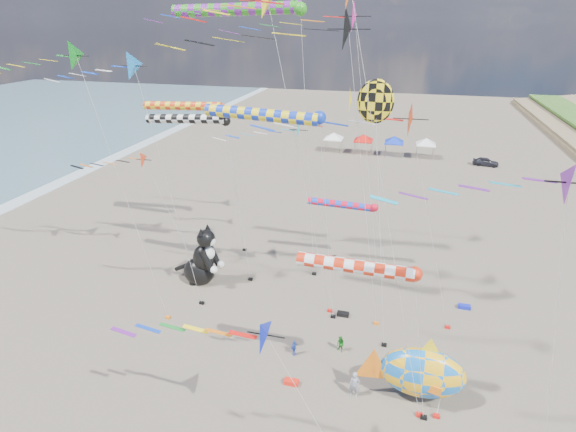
% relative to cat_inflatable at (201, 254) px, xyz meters
% --- Properties ---
extents(delta_kite_0, '(11.20, 2.05, 19.77)m').
position_rel_cat_inflatable_xyz_m(delta_kite_0, '(-5.43, -5.43, 15.66)').
color(delta_kite_0, '#0E7D1E').
rests_on(delta_kite_0, ground).
extents(delta_kite_1, '(13.75, 2.40, 16.40)m').
position_rel_cat_inflatable_xyz_m(delta_kite_1, '(15.03, -1.32, 12.15)').
color(delta_kite_1, red).
rests_on(delta_kite_1, ground).
extents(delta_kite_2, '(9.18, 1.69, 16.62)m').
position_rel_cat_inflatable_xyz_m(delta_kite_2, '(19.33, -13.64, 12.62)').
color(delta_kite_2, '#72189C').
rests_on(delta_kite_2, ground).
extents(delta_kite_3, '(16.21, 2.88, 21.78)m').
position_rel_cat_inflatable_xyz_m(delta_kite_3, '(9.86, -2.18, 17.34)').
color(delta_kite_3, black).
rests_on(delta_kite_3, ground).
extents(delta_kite_5, '(12.13, 2.51, 23.19)m').
position_rel_cat_inflatable_xyz_m(delta_kite_5, '(6.40, -1.50, 18.94)').
color(delta_kite_5, yellow).
rests_on(delta_kite_5, ground).
extents(delta_kite_6, '(11.19, 1.54, 11.21)m').
position_rel_cat_inflatable_xyz_m(delta_kite_6, '(-6.62, 0.68, 7.23)').
color(delta_kite_6, red).
rests_on(delta_kite_6, ground).
extents(delta_kite_7, '(11.41, 1.91, 9.28)m').
position_rel_cat_inflatable_xyz_m(delta_kite_7, '(10.24, -16.23, 5.22)').
color(delta_kite_7, '#0A1BB6').
rests_on(delta_kite_7, ground).
extents(delta_kite_8, '(9.45, 1.76, 13.22)m').
position_rel_cat_inflatable_xyz_m(delta_kite_8, '(6.66, 7.13, 9.18)').
color(delta_kite_8, '#09B7BE').
rests_on(delta_kite_8, ground).
extents(delta_kite_9, '(14.44, 2.73, 22.44)m').
position_rel_cat_inflatable_xyz_m(delta_kite_9, '(9.44, 6.39, 18.07)').
color(delta_kite_9, '#DF1D8D').
rests_on(delta_kite_9, ground).
extents(delta_kite_10, '(9.81, 2.08, 19.08)m').
position_rel_cat_inflatable_xyz_m(delta_kite_10, '(-2.40, -3.04, 14.97)').
color(delta_kite_10, blue).
rests_on(delta_kite_10, ground).
extents(windsock_0, '(7.62, 0.77, 9.69)m').
position_rel_cat_inflatable_xyz_m(windsock_0, '(14.10, -10.21, 6.52)').
color(windsock_0, red).
rests_on(windsock_0, ground).
extents(windsock_1, '(9.46, 0.87, 15.52)m').
position_rel_cat_inflatable_xyz_m(windsock_1, '(6.74, -2.17, 12.29)').
color(windsock_1, '#1333BF').
rests_on(windsock_1, ground).
extents(windsock_2, '(7.48, 0.68, 6.34)m').
position_rel_cat_inflatable_xyz_m(windsock_2, '(11.15, 5.94, 3.22)').
color(windsock_2, red).
rests_on(windsock_2, ground).
extents(windsock_3, '(8.37, 0.75, 14.13)m').
position_rel_cat_inflatable_xyz_m(windsock_3, '(-0.58, 1.30, 10.93)').
color(windsock_3, black).
rests_on(windsock_3, ground).
extents(windsock_4, '(11.33, 0.94, 21.91)m').
position_rel_cat_inflatable_xyz_m(windsock_4, '(3.20, 3.58, 18.64)').
color(windsock_4, '#28951B').
rests_on(windsock_4, ground).
extents(windsock_5, '(9.27, 0.79, 14.15)m').
position_rel_cat_inflatable_xyz_m(windsock_5, '(-3.36, 6.31, 10.95)').
color(windsock_5, red).
rests_on(windsock_5, ground).
extents(angelfish_kite, '(3.74, 3.02, 17.60)m').
position_rel_cat_inflatable_xyz_m(angelfish_kite, '(13.43, -2.50, 13.41)').
color(angelfish_kite, yellow).
rests_on(angelfish_kite, ground).
extents(cat_inflatable, '(4.37, 2.75, 5.48)m').
position_rel_cat_inflatable_xyz_m(cat_inflatable, '(0.00, 0.00, 0.00)').
color(cat_inflatable, black).
rests_on(cat_inflatable, ground).
extents(fish_inflatable, '(6.54, 2.52, 4.63)m').
position_rel_cat_inflatable_xyz_m(fish_inflatable, '(17.82, -8.93, -0.59)').
color(fish_inflatable, blue).
rests_on(fish_inflatable, ground).
extents(person_adult, '(0.64, 0.43, 1.73)m').
position_rel_cat_inflatable_xyz_m(person_adult, '(14.14, -9.52, -1.87)').
color(person_adult, gray).
rests_on(person_adult, ground).
extents(child_green, '(0.74, 0.71, 1.21)m').
position_rel_cat_inflatable_xyz_m(child_green, '(12.76, -5.80, -2.14)').
color(child_green, '#17761B').
rests_on(child_green, ground).
extents(child_blue, '(0.56, 0.73, 1.15)m').
position_rel_cat_inflatable_xyz_m(child_blue, '(9.79, -6.91, -2.17)').
color(child_blue, '#2A4BB8').
rests_on(child_blue, ground).
extents(kite_bag_0, '(0.90, 0.44, 0.30)m').
position_rel_cat_inflatable_xyz_m(kite_bag_0, '(10.26, -9.53, -2.59)').
color(kite_bag_0, red).
rests_on(kite_bag_0, ground).
extents(kite_bag_1, '(0.90, 0.44, 0.30)m').
position_rel_cat_inflatable_xyz_m(kite_bag_1, '(12.37, -1.75, -2.59)').
color(kite_bag_1, black).
rests_on(kite_bag_1, ground).
extents(kite_bag_3, '(0.90, 0.44, 0.30)m').
position_rel_cat_inflatable_xyz_m(kite_bag_3, '(21.44, 1.60, -2.59)').
color(kite_bag_3, '#1321C4').
rests_on(kite_bag_3, ground).
extents(tent_row, '(19.20, 4.20, 3.80)m').
position_rel_cat_inflatable_xyz_m(tent_row, '(11.61, 43.85, 0.41)').
color(tent_row, white).
rests_on(tent_row, ground).
extents(parked_car, '(3.93, 2.01, 1.28)m').
position_rel_cat_inflatable_xyz_m(parked_car, '(28.15, 41.85, -2.10)').
color(parked_car, '#26262D').
rests_on(parked_car, ground).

